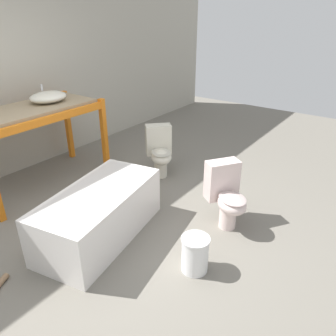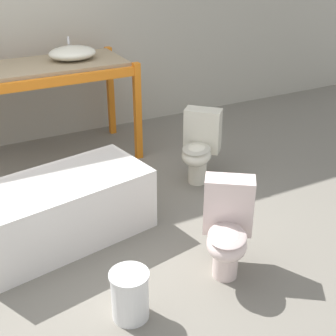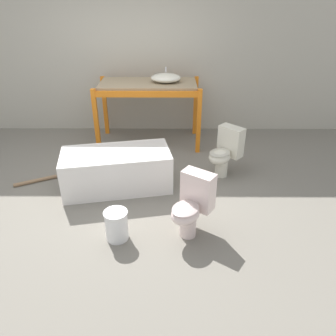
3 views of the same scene
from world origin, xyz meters
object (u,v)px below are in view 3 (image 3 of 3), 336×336
(toilet_near, at_px, (192,204))
(toilet_far, at_px, (225,151))
(bathtub_main, at_px, (117,167))
(bucket_white, at_px, (116,225))
(sink_basin, at_px, (166,78))

(toilet_near, height_order, toilet_far, same)
(bathtub_main, bearing_deg, bucket_white, -93.13)
(sink_basin, distance_m, toilet_near, 2.62)
(toilet_near, distance_m, bucket_white, 0.84)
(toilet_far, bearing_deg, sink_basin, 170.62)
(sink_basin, height_order, toilet_near, sink_basin)
(sink_basin, relative_size, toilet_far, 0.69)
(toilet_far, relative_size, bucket_white, 2.03)
(toilet_near, relative_size, bucket_white, 2.03)
(bathtub_main, bearing_deg, toilet_far, 3.02)
(bathtub_main, relative_size, toilet_far, 2.15)
(toilet_near, bearing_deg, sink_basin, 131.77)
(toilet_far, bearing_deg, bathtub_main, -122.11)
(sink_basin, height_order, bucket_white, sink_basin)
(toilet_far, xyz_separation_m, bucket_white, (-1.37, -1.44, -0.19))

